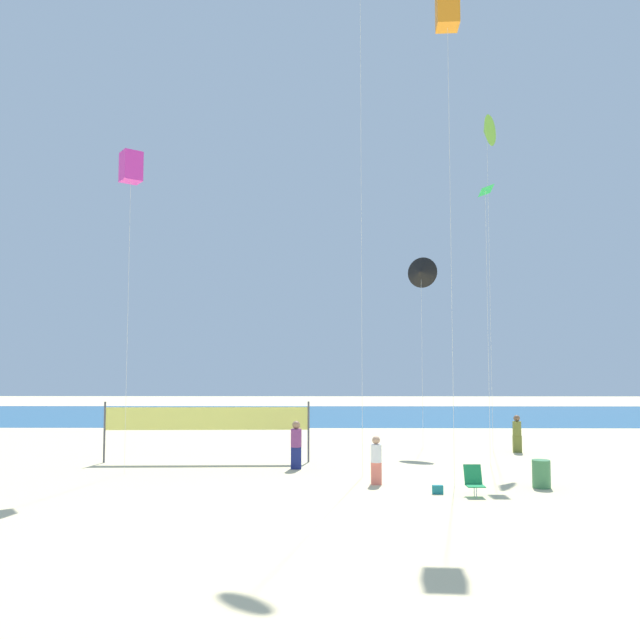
{
  "coord_description": "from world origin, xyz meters",
  "views": [
    {
      "loc": [
        1.8,
        -16.19,
        3.88
      ],
      "look_at": [
        1.59,
        7.74,
        5.59
      ],
      "focal_mm": 35.01,
      "sensor_mm": 36.0,
      "label": 1
    }
  ],
  "objects_px": {
    "beachgoer_plum_shirt": "(296,443)",
    "kite_green_diamond": "(484,193)",
    "volleyball_net": "(207,421)",
    "kite_black_delta": "(421,272)",
    "kite_orange_box": "(447,11)",
    "kite_magenta_box": "(131,168)",
    "folding_beach_chair": "(474,480)",
    "beachgoer_white_shirt": "(376,459)",
    "kite_lime_delta": "(487,131)",
    "trash_barrel": "(541,474)",
    "beachgoer_olive_shirt": "(517,432)",
    "beach_handbag": "(438,490)"
  },
  "relations": [
    {
      "from": "beachgoer_plum_shirt",
      "to": "kite_green_diamond",
      "type": "height_order",
      "value": "kite_green_diamond"
    },
    {
      "from": "volleyball_net",
      "to": "kite_black_delta",
      "type": "distance_m",
      "value": 12.23
    },
    {
      "from": "beachgoer_plum_shirt",
      "to": "kite_orange_box",
      "type": "bearing_deg",
      "value": 79.23
    },
    {
      "from": "beachgoer_plum_shirt",
      "to": "kite_magenta_box",
      "type": "height_order",
      "value": "kite_magenta_box"
    },
    {
      "from": "folding_beach_chair",
      "to": "kite_green_diamond",
      "type": "distance_m",
      "value": 12.02
    },
    {
      "from": "beachgoer_white_shirt",
      "to": "kite_magenta_box",
      "type": "xyz_separation_m",
      "value": [
        -8.82,
        1.95,
        10.31
      ]
    },
    {
      "from": "kite_green_diamond",
      "to": "folding_beach_chair",
      "type": "bearing_deg",
      "value": -108.72
    },
    {
      "from": "kite_lime_delta",
      "to": "volleyball_net",
      "type": "bearing_deg",
      "value": -164.13
    },
    {
      "from": "trash_barrel",
      "to": "kite_orange_box",
      "type": "height_order",
      "value": "kite_orange_box"
    },
    {
      "from": "kite_black_delta",
      "to": "beachgoer_olive_shirt",
      "type": "bearing_deg",
      "value": -21.28
    },
    {
      "from": "trash_barrel",
      "to": "kite_black_delta",
      "type": "height_order",
      "value": "kite_black_delta"
    },
    {
      "from": "volleyball_net",
      "to": "beachgoer_white_shirt",
      "type": "bearing_deg",
      "value": -35.08
    },
    {
      "from": "volleyball_net",
      "to": "beach_handbag",
      "type": "relative_size",
      "value": 25.59
    },
    {
      "from": "beach_handbag",
      "to": "kite_black_delta",
      "type": "bearing_deg",
      "value": 83.5
    },
    {
      "from": "beachgoer_olive_shirt",
      "to": "kite_orange_box",
      "type": "height_order",
      "value": "kite_orange_box"
    },
    {
      "from": "beachgoer_white_shirt",
      "to": "beachgoer_plum_shirt",
      "type": "height_order",
      "value": "beachgoer_plum_shirt"
    },
    {
      "from": "beachgoer_plum_shirt",
      "to": "kite_black_delta",
      "type": "bearing_deg",
      "value": 156.53
    },
    {
      "from": "kite_green_diamond",
      "to": "trash_barrel",
      "type": "bearing_deg",
      "value": -84.99
    },
    {
      "from": "trash_barrel",
      "to": "volleyball_net",
      "type": "xyz_separation_m",
      "value": [
        -11.54,
        4.99,
        1.2
      ]
    },
    {
      "from": "beachgoer_white_shirt",
      "to": "beach_handbag",
      "type": "xyz_separation_m",
      "value": [
        1.72,
        -1.46,
        -0.7
      ]
    },
    {
      "from": "beachgoer_plum_shirt",
      "to": "beach_handbag",
      "type": "bearing_deg",
      "value": 65.32
    },
    {
      "from": "beachgoer_plum_shirt",
      "to": "kite_black_delta",
      "type": "relative_size",
      "value": 0.2
    },
    {
      "from": "beachgoer_olive_shirt",
      "to": "trash_barrel",
      "type": "distance_m",
      "value": 8.09
    },
    {
      "from": "beachgoer_plum_shirt",
      "to": "folding_beach_chair",
      "type": "distance_m",
      "value": 7.25
    },
    {
      "from": "folding_beach_chair",
      "to": "beachgoer_olive_shirt",
      "type": "bearing_deg",
      "value": 109.69
    },
    {
      "from": "kite_lime_delta",
      "to": "kite_black_delta",
      "type": "distance_m",
      "value": 7.21
    },
    {
      "from": "beachgoer_plum_shirt",
      "to": "beach_handbag",
      "type": "xyz_separation_m",
      "value": [
        4.47,
        -4.43,
        -0.82
      ]
    },
    {
      "from": "beachgoer_plum_shirt",
      "to": "kite_orange_box",
      "type": "relative_size",
      "value": 0.11
    },
    {
      "from": "trash_barrel",
      "to": "kite_orange_box",
      "type": "relative_size",
      "value": 0.05
    },
    {
      "from": "folding_beach_chair",
      "to": "kite_magenta_box",
      "type": "relative_size",
      "value": 0.08
    },
    {
      "from": "kite_green_diamond",
      "to": "kite_black_delta",
      "type": "distance_m",
      "value": 5.66
    },
    {
      "from": "kite_green_diamond",
      "to": "kite_black_delta",
      "type": "relative_size",
      "value": 1.24
    },
    {
      "from": "volleyball_net",
      "to": "folding_beach_chair",
      "type": "bearing_deg",
      "value": -34.22
    },
    {
      "from": "volleyball_net",
      "to": "kite_black_delta",
      "type": "height_order",
      "value": "kite_black_delta"
    },
    {
      "from": "beachgoer_olive_shirt",
      "to": "beach_handbag",
      "type": "distance_m",
      "value": 10.24
    },
    {
      "from": "kite_black_delta",
      "to": "beachgoer_plum_shirt",
      "type": "bearing_deg",
      "value": -133.53
    },
    {
      "from": "volleyball_net",
      "to": "kite_lime_delta",
      "type": "height_order",
      "value": "kite_lime_delta"
    },
    {
      "from": "folding_beach_chair",
      "to": "beach_handbag",
      "type": "relative_size",
      "value": 2.78
    },
    {
      "from": "beachgoer_plum_shirt",
      "to": "kite_black_delta",
      "type": "distance_m",
      "value": 10.99
    },
    {
      "from": "kite_orange_box",
      "to": "kite_magenta_box",
      "type": "bearing_deg",
      "value": 169.44
    },
    {
      "from": "trash_barrel",
      "to": "kite_green_diamond",
      "type": "distance_m",
      "value": 11.33
    },
    {
      "from": "kite_black_delta",
      "to": "kite_magenta_box",
      "type": "bearing_deg",
      "value": -149.3
    },
    {
      "from": "folding_beach_chair",
      "to": "kite_lime_delta",
      "type": "distance_m",
      "value": 17.55
    },
    {
      "from": "kite_magenta_box",
      "to": "beach_handbag",
      "type": "bearing_deg",
      "value": -17.91
    },
    {
      "from": "beachgoer_plum_shirt",
      "to": "beachgoer_olive_shirt",
      "type": "bearing_deg",
      "value": 134.85
    },
    {
      "from": "kite_lime_delta",
      "to": "kite_magenta_box",
      "type": "xyz_separation_m",
      "value": [
        -14.73,
        -6.01,
        -3.62
      ]
    },
    {
      "from": "beachgoer_olive_shirt",
      "to": "trash_barrel",
      "type": "xyz_separation_m",
      "value": [
        -1.66,
        -7.9,
        -0.44
      ]
    },
    {
      "from": "kite_lime_delta",
      "to": "kite_black_delta",
      "type": "height_order",
      "value": "kite_lime_delta"
    },
    {
      "from": "beachgoer_olive_shirt",
      "to": "volleyball_net",
      "type": "xyz_separation_m",
      "value": [
        -13.2,
        -2.91,
        0.76
      ]
    },
    {
      "from": "beachgoer_white_shirt",
      "to": "volleyball_net",
      "type": "relative_size",
      "value": 0.19
    }
  ]
}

